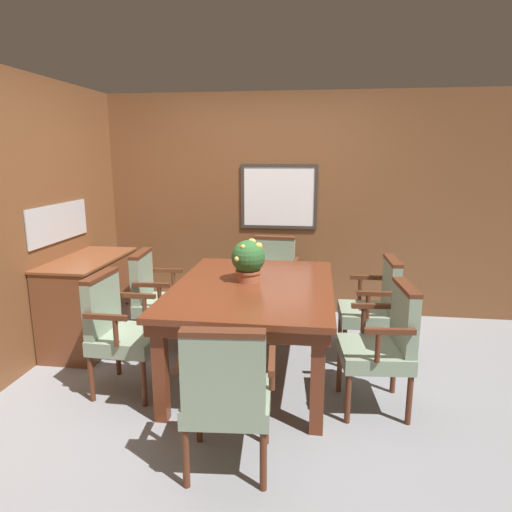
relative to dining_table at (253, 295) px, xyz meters
name	(u,v)px	position (x,y,z in m)	size (l,w,h in m)	color
ground_plane	(240,381)	(-0.09, -0.15, -0.68)	(14.00, 14.00, 0.00)	gray
wall_back	(266,205)	(-0.09, 1.64, 0.55)	(7.20, 0.08, 2.45)	brown
wall_left	(15,226)	(-1.92, -0.15, 0.55)	(0.08, 7.20, 2.45)	brown
dining_table	(253,295)	(0.00, 0.00, 0.00)	(1.26, 1.74, 0.77)	maroon
chair_left_near	(119,327)	(-0.98, -0.39, -0.17)	(0.49, 0.55, 0.92)	#562B19
chair_left_far	(156,295)	(-0.98, 0.41, -0.17)	(0.51, 0.56, 0.92)	#562B19
chair_right_far	(375,304)	(1.02, 0.42, -0.17)	(0.49, 0.55, 0.92)	#562B19
chair_head_far	(273,275)	(0.03, 1.26, -0.17)	(0.55, 0.50, 0.92)	#562B19
chair_right_near	(385,341)	(0.99, -0.39, -0.17)	(0.51, 0.56, 0.92)	#562B19
chair_head_near	(226,391)	(0.02, -1.22, -0.17)	(0.56, 0.51, 0.92)	#562B19
potted_plant	(248,260)	(-0.05, 0.09, 0.27)	(0.28, 0.28, 0.35)	#9E5638
sideboard_cabinet	(91,301)	(-1.63, 0.41, -0.26)	(0.54, 1.10, 0.84)	brown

